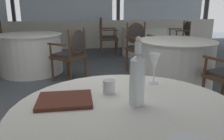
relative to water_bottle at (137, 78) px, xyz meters
name	(u,v)px	position (x,y,z in m)	size (l,w,h in m)	color
ground_plane	(81,115)	(-0.22, 1.42, -0.89)	(15.50, 15.50, 0.00)	#4C5156
window_wall_far	(68,13)	(-0.22, 5.90, 0.17)	(9.67, 0.14, 2.64)	silver
water_bottle	(137,78)	(0.00, 0.00, 0.00)	(0.08, 0.08, 0.35)	white
wine_glass	(154,63)	(0.21, 0.29, 0.00)	(0.07, 0.07, 0.20)	white
water_tumbler	(109,87)	(-0.11, 0.18, -0.10)	(0.07, 0.07, 0.08)	white
menu_book	(65,100)	(-0.36, 0.11, -0.13)	(0.29, 0.23, 0.02)	#512319
background_table_0	(31,53)	(-1.01, 3.45, -0.52)	(1.20, 1.20, 0.75)	silver
dining_chair_0_1	(72,51)	(-0.24, 2.76, -0.37)	(0.66, 0.66, 0.90)	brown
background_table_1	(144,41)	(1.70, 4.59, -0.52)	(1.19, 1.19, 0.75)	silver
dining_chair_1_0	(105,34)	(0.68, 4.70, -0.32)	(0.52, 0.58, 0.98)	brown
dining_chair_1_1	(182,35)	(2.71, 4.47, -0.37)	(0.52, 0.58, 0.89)	brown
background_table_3	(175,64)	(1.33, 2.12, -0.52)	(1.18, 1.18, 0.75)	silver
dining_chair_3_0	(139,43)	(1.05, 3.09, -0.33)	(0.62, 0.57, 0.96)	brown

